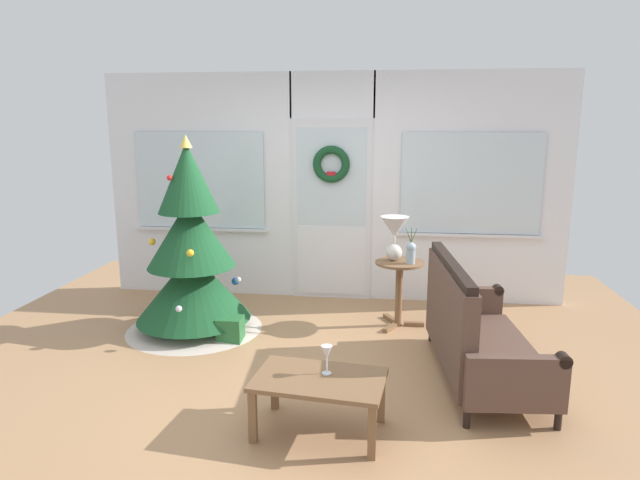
# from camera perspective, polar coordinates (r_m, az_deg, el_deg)

# --- Properties ---
(ground_plane) EXTENTS (6.76, 6.76, 0.00)m
(ground_plane) POSITION_cam_1_polar(r_m,az_deg,el_deg) (4.59, -1.49, -13.75)
(ground_plane) COLOR #AD7F56
(back_wall_with_door) EXTENTS (5.20, 0.19, 2.55)m
(back_wall_with_door) POSITION_cam_1_polar(r_m,az_deg,el_deg) (6.24, 1.25, 5.47)
(back_wall_with_door) COLOR white
(back_wall_with_door) RESTS_ON ground
(christmas_tree) EXTENTS (1.33, 1.33, 1.89)m
(christmas_tree) POSITION_cam_1_polar(r_m,az_deg,el_deg) (5.45, -13.16, -2.19)
(christmas_tree) COLOR #4C331E
(christmas_tree) RESTS_ON ground
(settee_sofa) EXTENTS (0.83, 1.67, 0.96)m
(settee_sofa) POSITION_cam_1_polar(r_m,az_deg,el_deg) (4.55, 15.51, -9.27)
(settee_sofa) COLOR black
(settee_sofa) RESTS_ON ground
(side_table) EXTENTS (0.50, 0.48, 0.66)m
(side_table) POSITION_cam_1_polar(r_m,az_deg,el_deg) (5.51, 8.22, -4.14)
(side_table) COLOR brown
(side_table) RESTS_ON ground
(table_lamp) EXTENTS (0.28, 0.28, 0.44)m
(table_lamp) POSITION_cam_1_polar(r_m,az_deg,el_deg) (5.44, 7.73, 0.80)
(table_lamp) COLOR silver
(table_lamp) RESTS_ON side_table
(flower_vase) EXTENTS (0.11, 0.10, 0.35)m
(flower_vase) POSITION_cam_1_polar(r_m,az_deg,el_deg) (5.38, 9.39, -1.20)
(flower_vase) COLOR #99ADBC
(flower_vase) RESTS_ON side_table
(coffee_table) EXTENTS (0.90, 0.62, 0.38)m
(coffee_table) POSITION_cam_1_polar(r_m,az_deg,el_deg) (3.69, -0.08, -14.84)
(coffee_table) COLOR brown
(coffee_table) RESTS_ON ground
(wine_glass) EXTENTS (0.08, 0.08, 0.20)m
(wine_glass) POSITION_cam_1_polar(r_m,az_deg,el_deg) (3.66, 0.70, -11.68)
(wine_glass) COLOR silver
(wine_glass) RESTS_ON coffee_table
(gift_box) EXTENTS (0.23, 0.20, 0.23)m
(gift_box) POSITION_cam_1_polar(r_m,az_deg,el_deg) (5.26, -9.27, -9.10)
(gift_box) COLOR #266633
(gift_box) RESTS_ON ground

